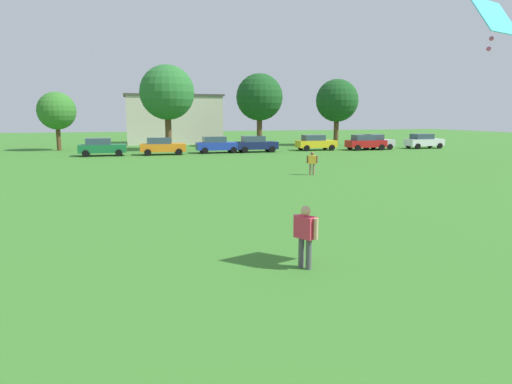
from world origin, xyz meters
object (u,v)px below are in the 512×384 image
Objects in this scene: bystander_near_trees at (312,161)px; parked_car_silver_6 at (374,142)px; parked_car_orange_1 at (162,146)px; parked_car_red_5 at (365,142)px; tree_right at (260,97)px; parked_car_navy_3 at (256,144)px; adult_bystander at (305,231)px; parked_car_blue_2 at (217,145)px; kite at (495,19)px; tree_far_right at (337,101)px; parked_car_yellow_4 at (315,142)px; parked_car_green_0 at (102,147)px; tree_left at (57,111)px; tree_center at (167,93)px; parked_car_white_7 at (424,141)px.

parked_car_silver_6 is (15.21, 18.80, -0.03)m from bystander_near_trees.
parked_car_red_5 is at bearing 0.96° from parked_car_orange_1.
tree_right reaches higher than parked_car_orange_1.
bystander_near_trees is 18.72m from parked_car_navy_3.
adult_bystander is 0.37× the size of parked_car_navy_3.
parked_car_orange_1 and parked_car_navy_3 have the same top height.
parked_car_blue_2 is at bearing 179.47° from parked_car_navy_3.
tree_far_right reaches higher than kite.
parked_car_yellow_4 and parked_car_silver_6 have the same top height.
bystander_near_trees is at bearing -118.28° from tree_far_right.
tree_far_right reaches higher than parked_car_green_0.
bystander_near_trees is 32.74m from tree_left.
parked_car_green_0 is at bearing 106.03° from kite.
parked_car_navy_3 is at bearing -21.77° from tree_left.
parked_car_yellow_4 is at bearing -129.51° from tree_far_right.
tree_right is (12.38, 8.84, 5.07)m from parked_car_orange_1.
tree_center reaches higher than parked_car_green_0.
parked_car_orange_1 is 1.00× the size of parked_car_navy_3.
parked_car_white_7 is at bearing 55.90° from kite.
kite is at bearing -141.12° from adult_bystander.
kite is 44.87m from parked_car_white_7.
parked_car_navy_3 is at bearing -31.57° from tree_center.
bystander_near_trees is 0.35× the size of parked_car_yellow_4.
parked_car_white_7 is at bearing -11.12° from tree_left.
kite is at bearing -116.62° from parked_car_silver_6.
parked_car_navy_3 is at bearing -0.53° from parked_car_blue_2.
tree_left is at bearing 165.63° from parked_car_red_5.
parked_car_green_0 is at bearing -18.85° from adult_bystander.
parked_car_red_5 is at bearing -60.64° from adult_bystander.
kite is 0.17× the size of tree_far_right.
parked_car_blue_2 is at bearing -179.88° from parked_car_white_7.
kite reaches higher than parked_car_orange_1.
parked_car_silver_6 is at bearing 0.57° from parked_car_navy_3.
tree_center reaches higher than parked_car_orange_1.
parked_car_white_7 is (21.68, 18.75, -0.03)m from bystander_near_trees.
parked_car_navy_3 reaches higher than adult_bystander.
tree_center is at bearing 165.21° from parked_car_red_5.
tree_left is at bearing 158.23° from parked_car_navy_3.
parked_car_silver_6 is at bearing -35.88° from tree_right.
parked_car_blue_2 is (4.42, 35.39, -0.09)m from adult_bystander.
parked_car_red_5 is (17.23, 36.51, -5.02)m from kite.
tree_right is (7.47, 44.98, 0.05)m from kite.
tree_left is 12.09m from tree_center.
tree_far_right is (0.25, 7.98, 4.74)m from parked_car_red_5.
tree_left is (-20.08, 8.02, 3.39)m from parked_car_navy_3.
parked_car_navy_3 reaches higher than bystander_near_trees.
parked_car_green_0 is at bearing -178.46° from parked_car_navy_3.
tree_right is 10.03m from tree_far_right.
kite is 41.66m from parked_car_silver_6.
parked_car_green_0 is 0.52× the size of tree_far_right.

